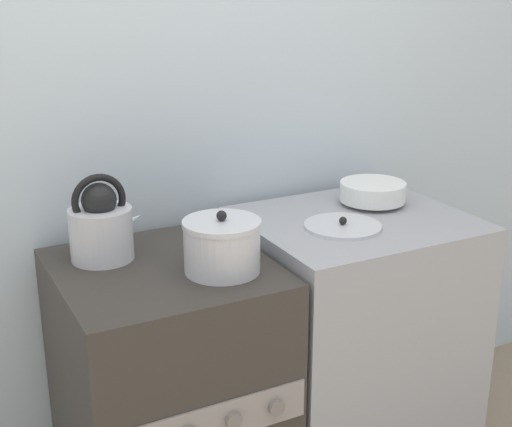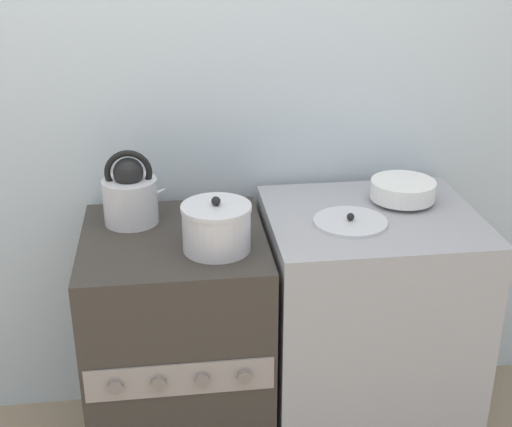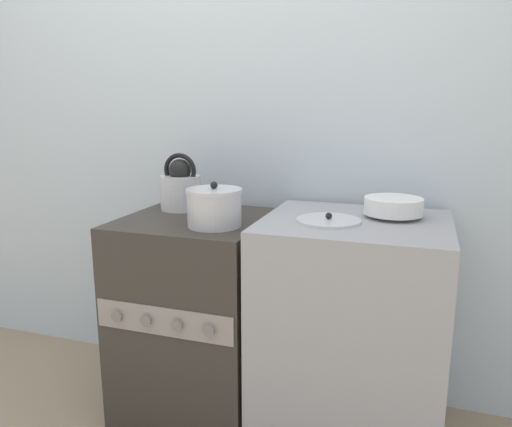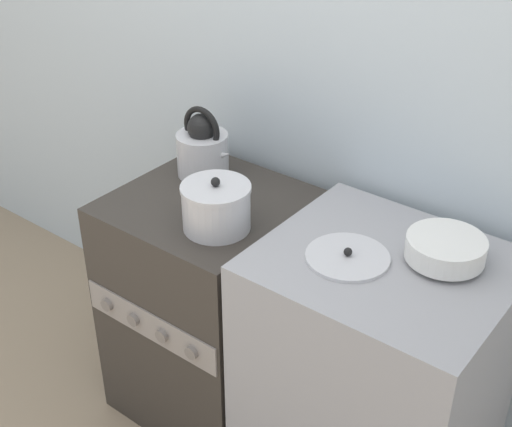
% 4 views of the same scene
% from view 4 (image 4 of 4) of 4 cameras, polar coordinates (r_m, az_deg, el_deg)
% --- Properties ---
extents(wall_back, '(7.00, 0.06, 2.50)m').
position_cam_4_polar(wall_back, '(2.41, 1.75, 12.63)').
color(wall_back, silver).
rests_on(wall_back, ground_plane).
extents(stove, '(0.58, 0.61, 0.86)m').
position_cam_4_polar(stove, '(2.55, -3.57, -7.34)').
color(stove, '#332D28').
rests_on(stove, ground_plane).
extents(counter, '(0.68, 0.60, 0.90)m').
position_cam_4_polar(counter, '(2.27, 9.31, -13.09)').
color(counter, '#99999E').
rests_on(counter, ground_plane).
extents(kettle, '(0.22, 0.18, 0.25)m').
position_cam_4_polar(kettle, '(2.42, -4.27, 5.20)').
color(kettle, silver).
rests_on(kettle, stove).
extents(cooking_pot, '(0.21, 0.21, 0.17)m').
position_cam_4_polar(cooking_pot, '(2.13, -3.20, 0.53)').
color(cooking_pot, silver).
rests_on(cooking_pot, stove).
extents(enamel_bowl, '(0.22, 0.22, 0.08)m').
position_cam_4_polar(enamel_bowl, '(1.99, 14.93, -2.75)').
color(enamel_bowl, white).
rests_on(enamel_bowl, counter).
extents(loose_pot_lid, '(0.23, 0.23, 0.03)m').
position_cam_4_polar(loose_pot_lid, '(1.97, 7.34, -3.46)').
color(loose_pot_lid, silver).
rests_on(loose_pot_lid, counter).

